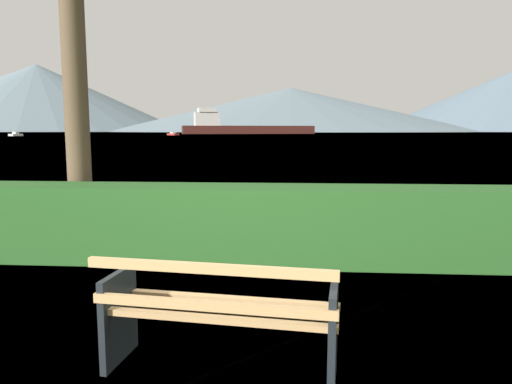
# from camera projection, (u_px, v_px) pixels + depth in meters

# --- Properties ---
(ground_plane) EXTENTS (1400.00, 1400.00, 0.00)m
(ground_plane) POSITION_uv_depth(u_px,v_px,m) (222.00, 368.00, 3.43)
(ground_plane) COLOR #4C6B33
(water_surface) EXTENTS (620.00, 620.00, 0.00)m
(water_surface) POSITION_uv_depth(u_px,v_px,m) (290.00, 133.00, 308.43)
(water_surface) COLOR slate
(water_surface) RESTS_ON ground_plane
(park_bench) EXTENTS (1.71, 0.77, 0.87)m
(park_bench) POSITION_uv_depth(u_px,v_px,m) (219.00, 315.00, 3.32)
(park_bench) COLOR tan
(park_bench) RESTS_ON ground_plane
(hedge_row) EXTENTS (13.30, 0.82, 0.99)m
(hedge_row) POSITION_uv_depth(u_px,v_px,m) (253.00, 224.00, 6.18)
(hedge_row) COLOR #285B23
(hedge_row) RESTS_ON ground_plane
(cargo_ship_large) EXTENTS (60.43, 25.79, 11.50)m
(cargo_ship_large) POSITION_uv_depth(u_px,v_px,m) (239.00, 127.00, 216.89)
(cargo_ship_large) COLOR #471E19
(cargo_ship_large) RESTS_ON water_surface
(fishing_boat_near) EXTENTS (4.99, 5.18, 0.99)m
(fishing_boat_near) POSITION_uv_depth(u_px,v_px,m) (173.00, 134.00, 159.74)
(fishing_boat_near) COLOR #B2332D
(fishing_boat_near) RESTS_ON water_surface
(sailboat_mid) EXTENTS (1.79, 4.78, 1.21)m
(sailboat_mid) POSITION_uv_depth(u_px,v_px,m) (16.00, 135.00, 136.99)
(sailboat_mid) COLOR silver
(sailboat_mid) RESTS_ON water_surface
(distant_hills) EXTENTS (947.64, 422.28, 82.87)m
(distant_hills) POSITION_uv_depth(u_px,v_px,m) (264.00, 102.00, 573.07)
(distant_hills) COLOR slate
(distant_hills) RESTS_ON ground_plane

